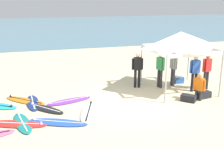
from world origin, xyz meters
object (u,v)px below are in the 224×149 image
surfboard_teal (22,123)px  person_orange (199,85)px  surfboard_black (45,109)px  canopy_tent (181,40)px  surfboard_purple (69,101)px  surfboard_red (16,124)px  person_black (137,68)px  gear_bag_by_pole (204,95)px  surfboard_navy (33,103)px  person_grey (173,66)px  surfboard_orange (25,100)px  surfboard_blue (58,122)px  person_red (207,69)px  gear_bag_near_tent (188,98)px  surfboard_white (89,112)px  person_blue (195,71)px  cooler_box (178,79)px  person_green (160,67)px

surfboard_teal → person_orange: 7.17m
surfboard_black → canopy_tent: bearing=5.9°
surfboard_purple → surfboard_red: 2.66m
person_black → gear_bag_by_pole: bearing=-44.3°
surfboard_navy → person_black: person_black is taller
canopy_tent → person_black: 2.37m
person_grey → surfboard_orange: bearing=-178.7°
surfboard_blue → person_black: size_ratio=1.27×
canopy_tent → person_red: size_ratio=1.61×
canopy_tent → person_black: bearing=150.1°
person_black → canopy_tent: bearing=-29.9°
surfboard_black → surfboard_red: 1.52m
surfboard_purple → surfboard_blue: bearing=-109.2°
canopy_tent → gear_bag_near_tent: 2.68m
person_red → surfboard_white: bearing=-168.7°
surfboard_orange → person_red: person_red is taller
person_blue → gear_bag_by_pole: (-0.06, -0.91, -0.85)m
surfboard_teal → cooler_box: cooler_box is taller
surfboard_blue → person_red: size_ratio=1.27×
surfboard_black → person_red: 7.51m
surfboard_purple → person_grey: 5.31m
person_orange → surfboard_orange: bearing=164.7°
person_green → gear_bag_near_tent: (0.32, -2.08, -0.85)m
surfboard_navy → cooler_box: bearing=6.7°
person_blue → person_black: (-2.31, 1.28, 0.00)m
surfboard_red → gear_bag_by_pole: (7.73, 0.50, 0.10)m
surfboard_purple → person_black: 3.69m
surfboard_orange → person_grey: (6.96, 0.15, 0.95)m
surfboard_orange → person_green: 6.33m
canopy_tent → person_red: (1.34, -0.24, -1.40)m
surfboard_black → surfboard_purple: (1.02, 0.58, -0.00)m
surfboard_red → cooler_box: size_ratio=4.45×
surfboard_blue → surfboard_orange: 2.75m
canopy_tent → person_black: canopy_tent is taller
surfboard_orange → person_blue: bearing=-6.4°
surfboard_orange → person_black: (5.20, 0.44, 0.95)m
person_grey → person_green: bearing=-178.9°
surfboard_orange → surfboard_red: 2.27m
person_grey → person_black: 1.78m
surfboard_blue → person_red: person_red is taller
canopy_tent → surfboard_white: size_ratio=1.26×
surfboard_red → surfboard_black: bearing=46.9°
surfboard_navy → surfboard_black: bearing=-60.6°
surfboard_orange → person_red: 8.29m
surfboard_red → person_green: bearing=20.1°
person_red → gear_bag_near_tent: (-1.63, -1.18, -0.85)m
surfboard_white → person_red: 6.07m
surfboard_black → cooler_box: 6.92m
surfboard_orange → gear_bag_by_pole: (7.45, -1.76, 0.10)m
surfboard_white → surfboard_purple: bearing=111.4°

